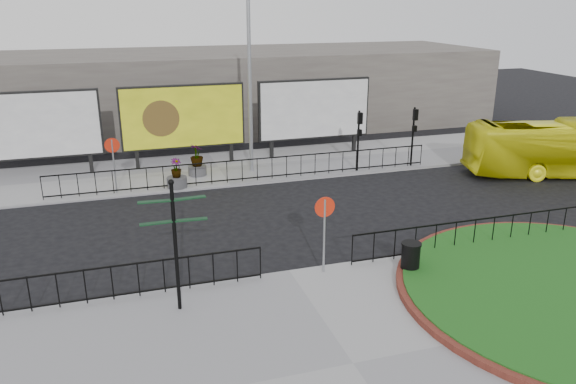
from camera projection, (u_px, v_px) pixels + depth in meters
name	position (u px, v px, depth m)	size (l,w,h in m)	color
ground	(289.00, 274.00, 17.66)	(90.00, 90.00, 0.00)	black
pavement_near	(353.00, 365.00, 13.13)	(30.00, 10.00, 0.12)	gray
pavement_far	(218.00, 168.00, 28.48)	(44.00, 6.00, 0.12)	gray
railing_near_left	(85.00, 286.00, 15.48)	(10.00, 0.10, 1.10)	black
railing_near_right	(474.00, 233.00, 19.01)	(9.00, 0.10, 1.10)	black
railing_far	(250.00, 170.00, 26.12)	(18.00, 0.10, 1.10)	black
speed_sign_far	(113.00, 153.00, 24.12)	(0.64, 0.07, 2.47)	gray
speed_sign_near	(324.00, 218.00, 16.97)	(0.64, 0.07, 2.47)	gray
billboard_left	(32.00, 126.00, 26.14)	(6.20, 0.31, 4.10)	black
billboard_mid	(183.00, 117.00, 28.11)	(6.20, 0.31, 4.10)	black
billboard_right	(314.00, 109.00, 30.08)	(6.20, 0.31, 4.10)	black
lamp_post	(250.00, 75.00, 26.45)	(0.74, 0.18, 9.23)	gray
signal_pole_a	(359.00, 132.00, 27.25)	(0.22, 0.26, 3.00)	black
signal_pole_b	(414.00, 128.00, 28.09)	(0.22, 0.26, 3.00)	black
building_backdrop	(189.00, 91.00, 36.72)	(40.00, 10.00, 5.00)	#666159
fingerpost_sign	(175.00, 233.00, 14.71)	(1.75, 0.29, 3.73)	black
litter_bin	(410.00, 258.00, 17.28)	(0.61, 0.61, 1.02)	black
bus	(569.00, 148.00, 27.18)	(2.28, 9.73, 2.71)	yellow
planter_a	(177.00, 177.00, 25.29)	(0.91, 0.91, 1.34)	#4C4C4F
planter_b	(197.00, 162.00, 27.01)	(0.88, 0.88, 1.54)	#4C4C4F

